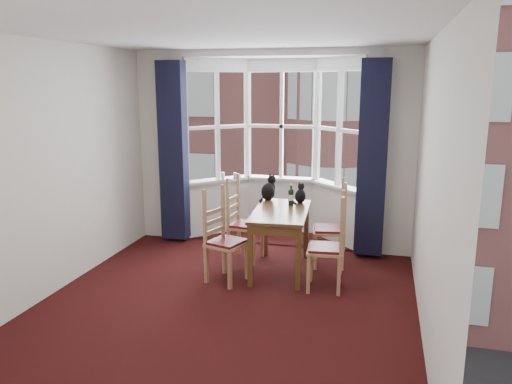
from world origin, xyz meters
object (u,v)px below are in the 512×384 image
(chair_left_near, at_px, (220,242))
(chair_right_near, at_px, (333,250))
(candle_extra, at_px, (239,177))
(cat_left, at_px, (269,190))
(chair_left_far, at_px, (240,225))
(candle_short, at_px, (235,176))
(cat_right, at_px, (300,195))
(wine_bottle, at_px, (291,196))
(candle_tall, at_px, (223,176))
(chair_right_far, at_px, (336,230))
(dining_table, at_px, (281,219))

(chair_left_near, xyz_separation_m, chair_right_near, (1.34, 0.05, 0.00))
(candle_extra, bearing_deg, cat_left, -53.00)
(chair_left_far, height_order, candle_short, candle_short)
(cat_right, height_order, wine_bottle, wine_bottle)
(candle_tall, relative_size, candle_extra, 1.50)
(cat_right, relative_size, candle_short, 2.56)
(wine_bottle, relative_size, candle_tall, 2.48)
(chair_right_far, bearing_deg, chair_left_far, -176.34)
(chair_left_far, xyz_separation_m, cat_right, (0.79, 0.16, 0.43))
(chair_left_far, bearing_deg, chair_left_near, -91.33)
(chair_left_far, xyz_separation_m, chair_right_near, (1.32, -0.71, 0.00))
(chair_right_near, bearing_deg, cat_right, 121.46)
(chair_right_near, relative_size, wine_bottle, 3.34)
(chair_left_near, distance_m, chair_left_far, 0.76)
(candle_extra, bearing_deg, candle_short, -161.31)
(cat_right, distance_m, wine_bottle, 0.19)
(wine_bottle, distance_m, candle_tall, 1.67)
(wine_bottle, relative_size, candle_extra, 3.73)
(dining_table, bearing_deg, candle_short, 126.08)
(chair_left_far, bearing_deg, chair_right_near, -28.14)
(chair_right_far, distance_m, cat_left, 1.04)
(wine_bottle, distance_m, candle_extra, 1.52)
(chair_left_far, xyz_separation_m, cat_left, (0.35, 0.22, 0.46))
(dining_table, xyz_separation_m, candle_short, (-1.01, 1.39, 0.25))
(chair_right_near, xyz_separation_m, candle_short, (-1.71, 1.81, 0.45))
(dining_table, height_order, candle_extra, candle_extra)
(cat_right, relative_size, wine_bottle, 0.99)
(chair_left_far, distance_m, candle_extra, 1.25)
(cat_left, height_order, candle_tall, cat_left)
(chair_left_far, height_order, cat_left, cat_left)
(chair_right_near, bearing_deg, chair_right_far, 93.49)
(candle_tall, bearing_deg, chair_right_near, -43.11)
(chair_right_far, bearing_deg, cat_left, 171.48)
(chair_left_far, relative_size, cat_right, 3.38)
(chair_right_far, height_order, cat_right, cat_right)
(chair_right_far, height_order, candle_tall, candle_tall)
(chair_right_near, distance_m, cat_left, 1.42)
(chair_left_near, xyz_separation_m, candle_extra, (-0.32, 1.88, 0.43))
(chair_left_near, xyz_separation_m, cat_left, (0.37, 0.97, 0.46))
(chair_right_far, bearing_deg, dining_table, -150.31)
(chair_left_near, distance_m, cat_left, 1.14)
(candle_tall, bearing_deg, chair_left_far, -61.59)
(candle_short, distance_m, candle_extra, 0.06)
(chair_left_near, height_order, wine_bottle, wine_bottle)
(chair_right_near, height_order, chair_right_far, same)
(cat_left, bearing_deg, wine_bottle, -32.51)
(dining_table, bearing_deg, chair_right_near, -30.84)
(chair_left_far, distance_m, cat_left, 0.61)
(chair_right_far, bearing_deg, candle_tall, 151.83)
(chair_left_far, height_order, chair_right_far, same)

